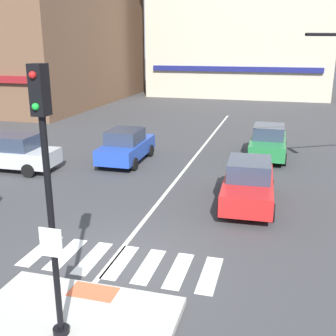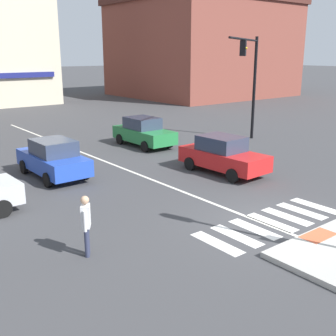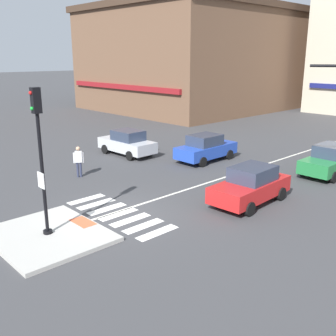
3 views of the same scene
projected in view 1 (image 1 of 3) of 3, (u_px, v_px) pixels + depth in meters
name	position (u px, v px, depth m)	size (l,w,h in m)	color
ground_plane	(119.00, 264.00, 10.85)	(300.00, 300.00, 0.00)	#3D3D3F
traffic_island	(62.00, 336.00, 8.06)	(4.21, 3.58, 0.15)	#B2AFA8
tactile_pad_front	(93.00, 292.00, 9.37)	(1.10, 0.60, 0.01)	#DB5B38
signal_pole	(48.00, 185.00, 7.14)	(0.44, 0.38, 5.13)	black
crosswalk_stripe_a	(40.00, 250.00, 11.55)	(0.44, 1.80, 0.01)	silver
crosswalk_stripe_b	(66.00, 254.00, 11.34)	(0.44, 1.80, 0.01)	silver
crosswalk_stripe_c	(93.00, 258.00, 11.14)	(0.44, 1.80, 0.01)	silver
crosswalk_stripe_d	(120.00, 262.00, 10.94)	(0.44, 1.80, 0.01)	silver
crosswalk_stripe_e	(149.00, 266.00, 10.73)	(0.44, 1.80, 0.01)	silver
crosswalk_stripe_f	(179.00, 270.00, 10.53)	(0.44, 1.80, 0.01)	silver
crosswalk_stripe_g	(210.00, 275.00, 10.33)	(0.44, 1.80, 0.01)	silver
lane_centre_line	(191.00, 162.00, 20.14)	(0.14, 28.00, 0.01)	silver
building_corner_left	(14.00, 40.00, 40.61)	(20.35, 22.56, 11.85)	brown
building_corner_right	(244.00, 29.00, 46.92)	(19.49, 15.02, 14.33)	beige
car_blue_westbound_far	(126.00, 146.00, 19.93)	(1.89, 4.12, 1.64)	#2347B7
car_silver_cross_left	(13.00, 153.00, 18.67)	(4.15, 1.94, 1.64)	silver
car_red_eastbound_mid	(248.00, 183.00, 14.61)	(1.98, 4.17, 1.64)	red
car_green_eastbound_far	(268.00, 142.00, 20.73)	(1.86, 4.11, 1.64)	#237A3D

